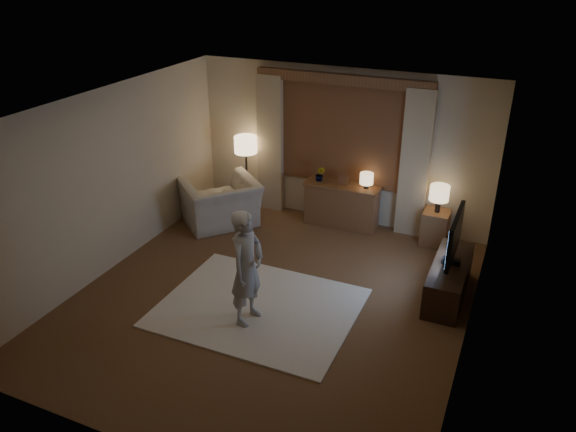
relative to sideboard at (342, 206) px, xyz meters
The scene contains 13 objects.
room 2.23m from the sideboard, 93.80° to the right, with size 5.04×5.54×2.64m.
rug 2.79m from the sideboard, 93.98° to the right, with size 2.50×2.00×0.02m, color beige.
sideboard is the anchor object (origin of this frame).
picture_frame 0.45m from the sideboard, behind, with size 0.16×0.02×0.20m, color brown.
plant 0.64m from the sideboard, behind, with size 0.17×0.13×0.30m, color #999999.
table_lamp_sideboard 0.68m from the sideboard, ahead, with size 0.22×0.22×0.30m.
floor_lamp 1.93m from the sideboard, behind, with size 0.39×0.39×1.35m.
armchair 2.03m from the sideboard, 157.30° to the right, with size 1.19×1.04×0.78m, color #C0B49E.
side_table 1.57m from the sideboard, ahead, with size 0.40×0.40×0.56m, color brown.
table_lamp_side 1.66m from the sideboard, ahead, with size 0.30×0.30×0.44m.
tv_stand 2.49m from the sideboard, 35.97° to the right, with size 0.45×1.40×0.50m, color black.
tv 2.55m from the sideboard, 35.99° to the right, with size 0.24×0.99×0.71m.
person 3.08m from the sideboard, 93.49° to the right, with size 0.55×0.36×1.50m, color #A29C95.
Camera 1 is at (2.76, -5.70, 4.27)m, focal length 35.00 mm.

